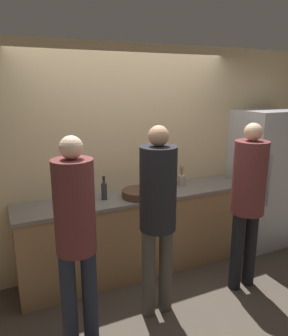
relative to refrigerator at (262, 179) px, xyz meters
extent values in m
plane|color=#4C4238|center=(-1.83, -0.26, -0.92)|extent=(14.00, 14.00, 0.00)
cube|color=#D6BC8C|center=(-1.83, 0.34, 0.38)|extent=(5.20, 0.06, 2.60)
cube|color=#9E754C|center=(-1.83, 0.06, -0.46)|extent=(2.67, 0.55, 0.92)
cube|color=slate|center=(-1.83, 0.06, 0.02)|extent=(2.70, 0.58, 0.03)
cube|color=#B7B7BC|center=(0.00, 0.00, 0.00)|extent=(0.75, 0.64, 1.84)
cylinder|color=#99999E|center=(-0.22, -0.33, 0.09)|extent=(0.02, 0.02, 0.64)
cylinder|color=#232838|center=(-2.81, -0.77, -0.49)|extent=(0.13, 0.13, 0.86)
cylinder|color=#232838|center=(-2.63, -0.77, -0.49)|extent=(0.13, 0.13, 0.86)
cylinder|color=brown|center=(-2.72, -0.77, 0.32)|extent=(0.32, 0.32, 0.75)
sphere|color=beige|center=(-2.72, -0.77, 0.79)|extent=(0.18, 0.18, 0.18)
cylinder|color=#4C4742|center=(-2.05, -0.70, -0.48)|extent=(0.13, 0.13, 0.87)
cylinder|color=#4C4742|center=(-1.87, -0.70, -0.48)|extent=(0.13, 0.13, 0.87)
cylinder|color=black|center=(-1.96, -0.70, 0.34)|extent=(0.33, 0.33, 0.77)
sphere|color=tan|center=(-1.96, -0.70, 0.81)|extent=(0.18, 0.18, 0.18)
cylinder|color=black|center=(-1.02, -0.72, -0.49)|extent=(0.13, 0.13, 0.86)
cylinder|color=black|center=(-0.83, -0.72, -0.49)|extent=(0.13, 0.13, 0.86)
cylinder|color=brown|center=(-0.92, -0.72, 0.32)|extent=(0.34, 0.34, 0.75)
sphere|color=#DBAD89|center=(-0.92, -0.72, 0.79)|extent=(0.18, 0.18, 0.18)
cylinder|color=#4C3323|center=(-1.84, -0.04, 0.07)|extent=(0.38, 0.38, 0.08)
ellipsoid|color=yellow|center=(-1.80, -0.04, 0.13)|extent=(0.15, 0.12, 0.04)
cylinder|color=#ADA393|center=(-1.20, 0.13, 0.10)|extent=(0.09, 0.09, 0.13)
cylinder|color=#99754C|center=(-1.21, 0.13, 0.18)|extent=(0.01, 0.04, 0.19)
cylinder|color=#99754C|center=(-1.19, 0.14, 0.18)|extent=(0.03, 0.04, 0.19)
cylinder|color=#99754C|center=(-1.20, 0.12, 0.18)|extent=(0.04, 0.01, 0.19)
cylinder|color=brown|center=(-1.34, 0.11, 0.11)|extent=(0.06, 0.06, 0.15)
cylinder|color=brown|center=(-1.34, 0.11, 0.21)|extent=(0.03, 0.03, 0.05)
cylinder|color=black|center=(-1.34, 0.11, 0.24)|extent=(0.03, 0.03, 0.02)
cylinder|color=#333338|center=(-2.22, 0.05, 0.12)|extent=(0.06, 0.06, 0.18)
cylinder|color=#333338|center=(-2.22, 0.05, 0.24)|extent=(0.03, 0.03, 0.06)
cylinder|color=black|center=(-2.22, 0.05, 0.28)|extent=(0.03, 0.03, 0.02)
cylinder|color=#A33D33|center=(-1.55, 0.11, 0.09)|extent=(0.09, 0.09, 0.10)
camera|label=1|loc=(-3.25, -3.15, 1.24)|focal=35.00mm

